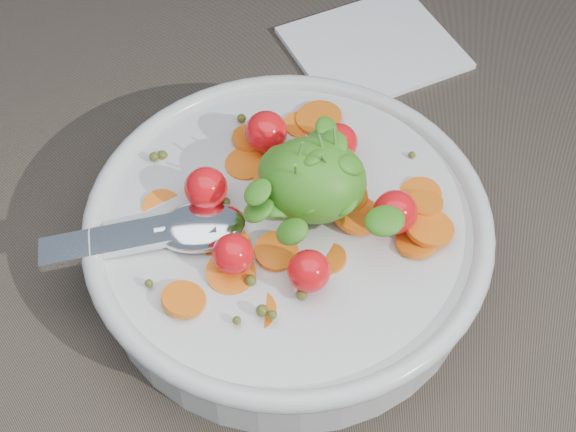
# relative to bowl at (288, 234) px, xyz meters

# --- Properties ---
(ground) EXTENTS (6.00, 6.00, 0.00)m
(ground) POSITION_rel_bowl_xyz_m (-0.01, 0.02, -0.04)
(ground) COLOR brown
(ground) RESTS_ON ground
(bowl) EXTENTS (0.32, 0.30, 0.13)m
(bowl) POSITION_rel_bowl_xyz_m (0.00, 0.00, 0.00)
(bowl) COLOR silver
(bowl) RESTS_ON ground
(napkin) EXTENTS (0.20, 0.19, 0.01)m
(napkin) POSITION_rel_bowl_xyz_m (0.05, 0.26, -0.03)
(napkin) COLOR white
(napkin) RESTS_ON ground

